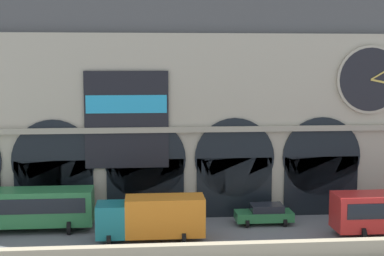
% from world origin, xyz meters
% --- Properties ---
extents(ground_plane, '(200.00, 200.00, 0.00)m').
position_xyz_m(ground_plane, '(0.00, 0.00, 0.00)').
color(ground_plane, slate).
extents(quay_parapet_wall, '(90.00, 0.70, 1.08)m').
position_xyz_m(quay_parapet_wall, '(0.00, -4.72, 0.54)').
color(quay_parapet_wall, '#BCAD8C').
rests_on(quay_parapet_wall, ground).
extents(station_building, '(44.15, 5.29, 18.23)m').
position_xyz_m(station_building, '(0.04, 7.43, 8.84)').
color(station_building, '#B2A891').
rests_on(station_building, ground).
extents(bus_midwest, '(11.00, 3.25, 3.10)m').
position_xyz_m(bus_midwest, '(-9.41, 2.51, 1.78)').
color(bus_midwest, '#2D7A42').
rests_on(bus_midwest, ground).
extents(box_truck_center, '(7.50, 2.91, 3.12)m').
position_xyz_m(box_truck_center, '(0.43, -0.55, 1.70)').
color(box_truck_center, '#19727A').
rests_on(box_truck_center, ground).
extents(car_mideast, '(4.40, 2.22, 1.55)m').
position_xyz_m(car_mideast, '(9.13, 2.71, 0.80)').
color(car_mideast, '#2D7A42').
rests_on(car_mideast, ground).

